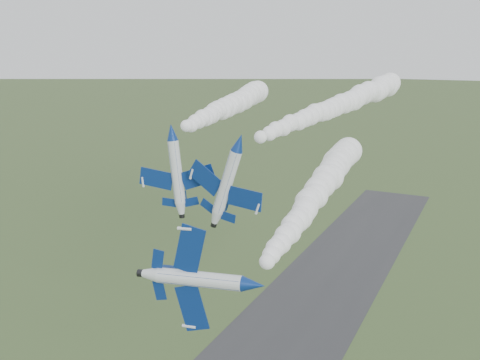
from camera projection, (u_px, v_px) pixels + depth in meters
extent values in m
cylinder|color=silver|center=(253.00, 285.00, 54.13)|extent=(3.25, 9.41, 1.69)
cone|color=navy|center=(237.00, 311.00, 48.68)|extent=(2.08, 2.68, 1.69)
cone|color=silver|center=(266.00, 264.00, 59.37)|extent=(2.00, 2.24, 1.69)
cylinder|color=black|center=(269.00, 260.00, 60.40)|extent=(0.96, 0.80, 0.85)
ellipsoid|color=black|center=(253.00, 296.00, 51.74)|extent=(1.65, 3.32, 1.12)
cube|color=navy|center=(254.00, 251.00, 54.23)|extent=(0.71, 2.65, 5.07)
cube|color=navy|center=(254.00, 310.00, 55.77)|extent=(0.71, 2.65, 5.07)
cube|color=navy|center=(264.00, 252.00, 58.04)|extent=(0.36, 1.22, 2.21)
cube|color=navy|center=(264.00, 282.00, 58.86)|extent=(0.36, 1.22, 2.21)
cube|color=navy|center=(276.00, 270.00, 57.81)|extent=(2.69, 2.15, 0.18)
cylinder|color=silver|center=(172.00, 132.00, 73.50)|extent=(3.48, 8.98, 1.72)
cone|color=navy|center=(156.00, 139.00, 68.27)|extent=(2.15, 2.61, 1.72)
cone|color=silver|center=(185.00, 127.00, 78.54)|extent=(2.07, 2.20, 1.72)
cylinder|color=black|center=(188.00, 126.00, 79.52)|extent=(0.98, 0.79, 0.87)
ellipsoid|color=black|center=(165.00, 130.00, 71.24)|extent=(1.74, 3.19, 1.15)
cube|color=navy|center=(153.00, 134.00, 75.15)|extent=(5.23, 3.45, 0.61)
cube|color=navy|center=(195.00, 131.00, 73.50)|extent=(5.23, 3.45, 0.61)
cube|color=navy|center=(172.00, 129.00, 78.09)|extent=(2.29, 1.56, 0.31)
cube|color=navy|center=(194.00, 127.00, 77.21)|extent=(2.29, 1.56, 0.31)
cube|color=navy|center=(181.00, 119.00, 77.12)|extent=(0.68, 1.71, 2.31)
cylinder|color=silver|center=(239.00, 143.00, 68.54)|extent=(2.56, 9.17, 2.05)
cone|color=navy|center=(216.00, 150.00, 63.70)|extent=(2.18, 2.48, 2.05)
cone|color=silver|center=(259.00, 137.00, 73.21)|extent=(2.16, 2.05, 2.05)
cylinder|color=black|center=(262.00, 136.00, 74.12)|extent=(1.08, 0.70, 1.04)
ellipsoid|color=black|center=(231.00, 141.00, 66.34)|extent=(1.54, 3.18, 1.37)
cube|color=navy|center=(222.00, 133.00, 70.54)|extent=(4.89, 2.85, 1.74)
cube|color=navy|center=(263.00, 153.00, 68.13)|extent=(4.89, 2.85, 1.74)
cube|color=navy|center=(245.00, 133.00, 73.03)|extent=(2.14, 1.30, 0.80)
cube|color=navy|center=(266.00, 143.00, 71.74)|extent=(2.14, 1.30, 0.80)
cube|color=navy|center=(258.00, 129.00, 71.63)|extent=(0.98, 1.77, 2.29)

